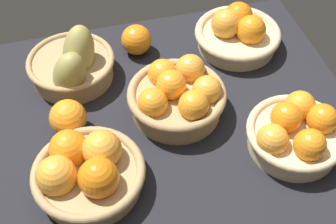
{
  "coord_description": "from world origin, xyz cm",
  "views": [
    {
      "loc": [
        -20.55,
        -68.54,
        84.86
      ],
      "look_at": [
        -2.95,
        -2.68,
        7.0
      ],
      "focal_mm": 49.26,
      "sensor_mm": 36.0,
      "label": 1
    }
  ],
  "objects_px": {
    "basket_far_left_pears": "(73,65)",
    "loose_orange_front_gap": "(136,40)",
    "loose_orange_back_gap": "(68,118)",
    "basket_far_right": "(238,33)",
    "basket_near_left": "(86,170)",
    "basket_near_right": "(296,133)",
    "basket_center": "(178,95)"
  },
  "relations": [
    {
      "from": "basket_far_left_pears",
      "to": "basket_center",
      "type": "height_order",
      "value": "basket_far_left_pears"
    },
    {
      "from": "basket_center",
      "to": "basket_far_right",
      "type": "relative_size",
      "value": 1.0
    },
    {
      "from": "basket_far_left_pears",
      "to": "loose_orange_front_gap",
      "type": "relative_size",
      "value": 2.71
    },
    {
      "from": "basket_far_left_pears",
      "to": "loose_orange_front_gap",
      "type": "height_order",
      "value": "basket_far_left_pears"
    },
    {
      "from": "basket_near_right",
      "to": "basket_far_right",
      "type": "bearing_deg",
      "value": 89.94
    },
    {
      "from": "basket_near_left",
      "to": "loose_orange_front_gap",
      "type": "xyz_separation_m",
      "value": [
        0.19,
        0.38,
        -0.0
      ]
    },
    {
      "from": "basket_near_right",
      "to": "basket_near_left",
      "type": "bearing_deg",
      "value": 177.51
    },
    {
      "from": "basket_near_left",
      "to": "loose_orange_back_gap",
      "type": "relative_size",
      "value": 2.77
    },
    {
      "from": "basket_far_left_pears",
      "to": "loose_orange_front_gap",
      "type": "bearing_deg",
      "value": 19.84
    },
    {
      "from": "basket_near_right",
      "to": "loose_orange_front_gap",
      "type": "bearing_deg",
      "value": 123.74
    },
    {
      "from": "basket_center",
      "to": "basket_far_right",
      "type": "distance_m",
      "value": 0.29
    },
    {
      "from": "basket_far_right",
      "to": "loose_orange_back_gap",
      "type": "xyz_separation_m",
      "value": [
        -0.47,
        -0.18,
        0.0
      ]
    },
    {
      "from": "basket_far_left_pears",
      "to": "basket_far_right",
      "type": "bearing_deg",
      "value": 2.63
    },
    {
      "from": "basket_far_right",
      "to": "basket_near_right",
      "type": "relative_size",
      "value": 1.06
    },
    {
      "from": "basket_near_right",
      "to": "basket_center",
      "type": "bearing_deg",
      "value": 142.23
    },
    {
      "from": "basket_far_left_pears",
      "to": "basket_center",
      "type": "bearing_deg",
      "value": -36.81
    },
    {
      "from": "basket_near_right",
      "to": "loose_orange_front_gap",
      "type": "distance_m",
      "value": 0.48
    },
    {
      "from": "basket_center",
      "to": "basket_near_left",
      "type": "height_order",
      "value": "basket_center"
    },
    {
      "from": "basket_far_left_pears",
      "to": "basket_near_right",
      "type": "relative_size",
      "value": 1.01
    },
    {
      "from": "basket_far_left_pears",
      "to": "basket_center",
      "type": "distance_m",
      "value": 0.28
    },
    {
      "from": "basket_center",
      "to": "basket_far_right",
      "type": "xyz_separation_m",
      "value": [
        0.22,
        0.19,
        -0.01
      ]
    },
    {
      "from": "basket_far_left_pears",
      "to": "basket_far_right",
      "type": "distance_m",
      "value": 0.44
    },
    {
      "from": "basket_center",
      "to": "loose_orange_front_gap",
      "type": "height_order",
      "value": "basket_center"
    },
    {
      "from": "basket_near_right",
      "to": "loose_orange_front_gap",
      "type": "xyz_separation_m",
      "value": [
        -0.26,
        0.4,
        -0.01
      ]
    },
    {
      "from": "loose_orange_front_gap",
      "to": "loose_orange_back_gap",
      "type": "xyz_separation_m",
      "value": [
        -0.2,
        -0.22,
        0.0
      ]
    },
    {
      "from": "basket_far_right",
      "to": "loose_orange_front_gap",
      "type": "bearing_deg",
      "value": 170.88
    },
    {
      "from": "loose_orange_front_gap",
      "to": "loose_orange_back_gap",
      "type": "bearing_deg",
      "value": -132.3
    },
    {
      "from": "basket_far_right",
      "to": "basket_near_left",
      "type": "bearing_deg",
      "value": -143.48
    },
    {
      "from": "basket_far_right",
      "to": "basket_near_right",
      "type": "bearing_deg",
      "value": -90.06
    },
    {
      "from": "basket_far_left_pears",
      "to": "basket_near_right",
      "type": "xyz_separation_m",
      "value": [
        0.44,
        -0.33,
        -0.0
      ]
    },
    {
      "from": "basket_near_left",
      "to": "loose_orange_front_gap",
      "type": "bearing_deg",
      "value": 63.69
    },
    {
      "from": "basket_near_right",
      "to": "basket_near_left",
      "type": "xyz_separation_m",
      "value": [
        -0.45,
        0.02,
        -0.0
      ]
    }
  ]
}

